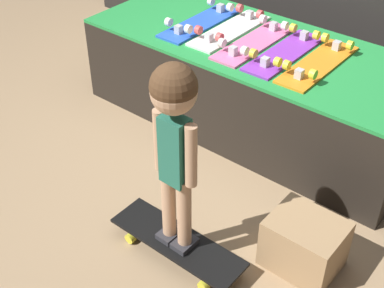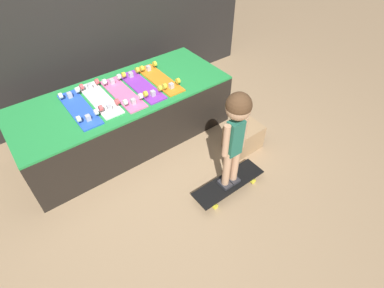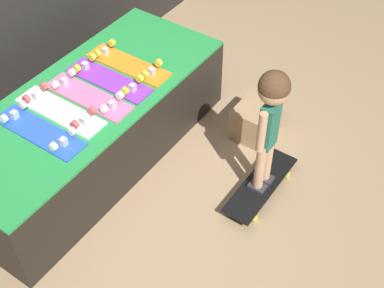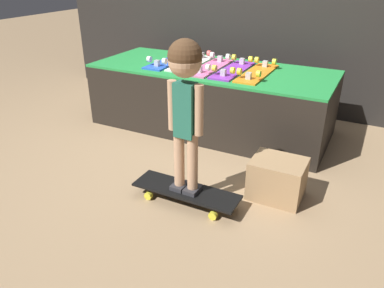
{
  "view_description": "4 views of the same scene",
  "coord_description": "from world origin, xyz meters",
  "px_view_note": "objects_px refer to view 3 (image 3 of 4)",
  "views": [
    {
      "loc": [
        1.54,
        -2.0,
        1.99
      ],
      "look_at": [
        0.15,
        -0.29,
        0.34
      ],
      "focal_mm": 50.0,
      "sensor_mm": 36.0,
      "label": 1
    },
    {
      "loc": [
        -0.93,
        -1.84,
        2.19
      ],
      "look_at": [
        0.24,
        -0.3,
        0.36
      ],
      "focal_mm": 28.0,
      "sensor_mm": 36.0,
      "label": 2
    },
    {
      "loc": [
        -1.85,
        -1.63,
        2.87
      ],
      "look_at": [
        0.21,
        -0.22,
        0.35
      ],
      "focal_mm": 50.0,
      "sensor_mm": 36.0,
      "label": 3
    },
    {
      "loc": [
        1.33,
        -2.45,
        1.4
      ],
      "look_at": [
        0.25,
        -0.36,
        0.25
      ],
      "focal_mm": 35.0,
      "sensor_mm": 36.0,
      "label": 4
    }
  ],
  "objects_px": {
    "skateboard_purple_on_rack": "(109,79)",
    "storage_box": "(256,120)",
    "skateboard_white_on_rack": "(60,110)",
    "child": "(271,111)",
    "skateboard_pink_on_rack": "(88,95)",
    "skateboard_blue_on_rack": "(39,130)",
    "skateboard_on_floor": "(261,185)",
    "skateboard_orange_on_rack": "(128,63)"
  },
  "relations": [
    {
      "from": "skateboard_white_on_rack",
      "to": "skateboard_on_floor",
      "type": "xyz_separation_m",
      "value": [
        0.58,
        -1.2,
        -0.51
      ]
    },
    {
      "from": "child",
      "to": "storage_box",
      "type": "height_order",
      "value": "child"
    },
    {
      "from": "skateboard_white_on_rack",
      "to": "skateboard_purple_on_rack",
      "type": "distance_m",
      "value": 0.43
    },
    {
      "from": "skateboard_orange_on_rack",
      "to": "skateboard_purple_on_rack",
      "type": "bearing_deg",
      "value": -179.53
    },
    {
      "from": "skateboard_white_on_rack",
      "to": "skateboard_pink_on_rack",
      "type": "xyz_separation_m",
      "value": [
        0.21,
        -0.05,
        0.0
      ]
    },
    {
      "from": "skateboard_blue_on_rack",
      "to": "storage_box",
      "type": "height_order",
      "value": "skateboard_blue_on_rack"
    },
    {
      "from": "skateboard_on_floor",
      "to": "skateboard_orange_on_rack",
      "type": "bearing_deg",
      "value": 87.48
    },
    {
      "from": "skateboard_purple_on_rack",
      "to": "child",
      "type": "bearing_deg",
      "value": -82.08
    },
    {
      "from": "skateboard_blue_on_rack",
      "to": "skateboard_on_floor",
      "type": "relative_size",
      "value": 0.92
    },
    {
      "from": "skateboard_orange_on_rack",
      "to": "storage_box",
      "type": "distance_m",
      "value": 1.04
    },
    {
      "from": "skateboard_purple_on_rack",
      "to": "child",
      "type": "xyz_separation_m",
      "value": [
        0.16,
        -1.15,
        0.17
      ]
    },
    {
      "from": "skateboard_purple_on_rack",
      "to": "skateboard_on_floor",
      "type": "xyz_separation_m",
      "value": [
        0.16,
        -1.15,
        -0.51
      ]
    },
    {
      "from": "skateboard_pink_on_rack",
      "to": "storage_box",
      "type": "distance_m",
      "value": 1.28
    },
    {
      "from": "skateboard_blue_on_rack",
      "to": "skateboard_white_on_rack",
      "type": "height_order",
      "value": "same"
    },
    {
      "from": "skateboard_white_on_rack",
      "to": "skateboard_orange_on_rack",
      "type": "bearing_deg",
      "value": -3.97
    },
    {
      "from": "skateboard_purple_on_rack",
      "to": "skateboard_blue_on_rack",
      "type": "bearing_deg",
      "value": 178.36
    },
    {
      "from": "skateboard_blue_on_rack",
      "to": "skateboard_orange_on_rack",
      "type": "bearing_deg",
      "value": -1.11
    },
    {
      "from": "skateboard_orange_on_rack",
      "to": "storage_box",
      "type": "height_order",
      "value": "skateboard_orange_on_rack"
    },
    {
      "from": "skateboard_pink_on_rack",
      "to": "skateboard_orange_on_rack",
      "type": "xyz_separation_m",
      "value": [
        0.42,
        0.01,
        0.0
      ]
    },
    {
      "from": "skateboard_on_floor",
      "to": "skateboard_blue_on_rack",
      "type": "bearing_deg",
      "value": 124.15
    },
    {
      "from": "skateboard_orange_on_rack",
      "to": "child",
      "type": "distance_m",
      "value": 1.17
    },
    {
      "from": "skateboard_white_on_rack",
      "to": "skateboard_on_floor",
      "type": "relative_size",
      "value": 0.92
    },
    {
      "from": "skateboard_pink_on_rack",
      "to": "skateboard_purple_on_rack",
      "type": "distance_m",
      "value": 0.21
    },
    {
      "from": "skateboard_purple_on_rack",
      "to": "storage_box",
      "type": "relative_size",
      "value": 1.91
    },
    {
      "from": "skateboard_white_on_rack",
      "to": "storage_box",
      "type": "height_order",
      "value": "skateboard_white_on_rack"
    },
    {
      "from": "skateboard_blue_on_rack",
      "to": "skateboard_orange_on_rack",
      "type": "distance_m",
      "value": 0.85
    },
    {
      "from": "skateboard_purple_on_rack",
      "to": "child",
      "type": "height_order",
      "value": "child"
    },
    {
      "from": "skateboard_blue_on_rack",
      "to": "skateboard_white_on_rack",
      "type": "distance_m",
      "value": 0.21
    },
    {
      "from": "skateboard_blue_on_rack",
      "to": "skateboard_white_on_rack",
      "type": "relative_size",
      "value": 1.0
    },
    {
      "from": "skateboard_orange_on_rack",
      "to": "skateboard_blue_on_rack",
      "type": "bearing_deg",
      "value": 178.89
    },
    {
      "from": "child",
      "to": "storage_box",
      "type": "bearing_deg",
      "value": 34.52
    },
    {
      "from": "skateboard_orange_on_rack",
      "to": "child",
      "type": "height_order",
      "value": "child"
    },
    {
      "from": "skateboard_on_floor",
      "to": "skateboard_purple_on_rack",
      "type": "bearing_deg",
      "value": 97.92
    },
    {
      "from": "skateboard_purple_on_rack",
      "to": "skateboard_on_floor",
      "type": "bearing_deg",
      "value": -82.08
    },
    {
      "from": "skateboard_orange_on_rack",
      "to": "skateboard_on_floor",
      "type": "distance_m",
      "value": 1.26
    },
    {
      "from": "skateboard_white_on_rack",
      "to": "skateboard_pink_on_rack",
      "type": "relative_size",
      "value": 1.0
    },
    {
      "from": "child",
      "to": "skateboard_blue_on_rack",
      "type": "bearing_deg",
      "value": 125.24
    },
    {
      "from": "skateboard_white_on_rack",
      "to": "storage_box",
      "type": "xyz_separation_m",
      "value": [
        1.08,
        -0.87,
        -0.45
      ]
    },
    {
      "from": "skateboard_blue_on_rack",
      "to": "skateboard_pink_on_rack",
      "type": "bearing_deg",
      "value": -3.0
    },
    {
      "from": "skateboard_pink_on_rack",
      "to": "skateboard_purple_on_rack",
      "type": "bearing_deg",
      "value": 1.08
    },
    {
      "from": "skateboard_white_on_rack",
      "to": "child",
      "type": "height_order",
      "value": "child"
    },
    {
      "from": "skateboard_on_floor",
      "to": "storage_box",
      "type": "relative_size",
      "value": 2.07
    }
  ]
}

